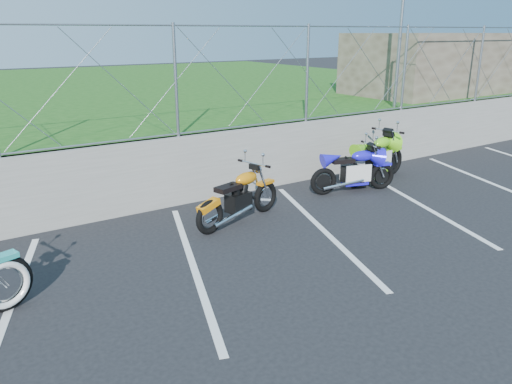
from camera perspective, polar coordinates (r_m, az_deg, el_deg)
ground at (r=6.44m, az=-3.28°, el=-11.42°), size 90.00×90.00×0.00m
retaining_wall at (r=9.18m, az=-14.34°, el=1.52°), size 30.00×0.22×1.30m
grass_field at (r=18.77m, az=-24.65°, el=8.63°), size 30.00×20.00×1.30m
stone_building at (r=16.88m, az=19.33°, el=13.70°), size 5.00×3.00×1.80m
chain_link_fence at (r=8.88m, az=-15.17°, el=11.79°), size 28.00×0.03×2.00m
sign_pole at (r=13.29m, az=16.05°, el=15.72°), size 0.08×0.08×3.00m
parking_lines at (r=7.77m, az=0.72°, el=-6.02°), size 18.29×4.31×0.01m
naked_orange at (r=8.54m, az=-1.83°, el=-0.76°), size 1.93×0.75×0.98m
sportbike_green at (r=11.25m, az=13.60°, el=3.58°), size 2.08×0.74×1.08m
sportbike_blue at (r=10.36m, az=11.20°, el=2.26°), size 1.84×0.73×0.97m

